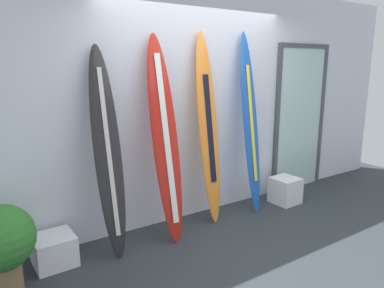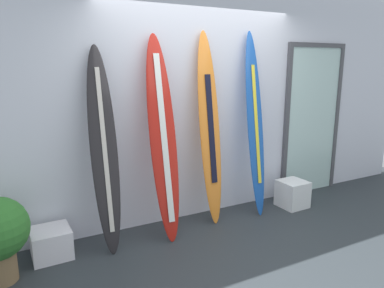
{
  "view_description": "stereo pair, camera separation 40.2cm",
  "coord_description": "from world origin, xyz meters",
  "px_view_note": "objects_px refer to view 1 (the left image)",
  "views": [
    {
      "loc": [
        -2.42,
        -2.33,
        1.86
      ],
      "look_at": [
        -0.25,
        0.95,
        0.98
      ],
      "focal_mm": 33.31,
      "sensor_mm": 36.0,
      "label": 1
    },
    {
      "loc": [
        -2.07,
        -2.53,
        1.86
      ],
      "look_at": [
        -0.25,
        0.95,
        0.98
      ],
      "focal_mm": 33.31,
      "sensor_mm": 36.0,
      "label": 2
    }
  ],
  "objects_px": {
    "surfboard_crimson": "(165,139)",
    "surfboard_cobalt": "(250,125)",
    "display_block_center": "(285,190)",
    "potted_plant": "(1,242)",
    "surfboard_sunset": "(208,130)",
    "surfboard_charcoal": "(108,152)",
    "display_block_left": "(54,250)",
    "glass_door": "(300,116)"
  },
  "relations": [
    {
      "from": "surfboard_crimson",
      "to": "surfboard_cobalt",
      "type": "height_order",
      "value": "surfboard_cobalt"
    },
    {
      "from": "display_block_center",
      "to": "surfboard_crimson",
      "type": "bearing_deg",
      "value": 177.76
    },
    {
      "from": "surfboard_cobalt",
      "to": "potted_plant",
      "type": "relative_size",
      "value": 2.94
    },
    {
      "from": "surfboard_sunset",
      "to": "surfboard_charcoal",
      "type": "bearing_deg",
      "value": -176.56
    },
    {
      "from": "surfboard_sunset",
      "to": "display_block_left",
      "type": "height_order",
      "value": "surfboard_sunset"
    },
    {
      "from": "potted_plant",
      "to": "glass_door",
      "type": "bearing_deg",
      "value": 6.56
    },
    {
      "from": "surfboard_charcoal",
      "to": "surfboard_cobalt",
      "type": "distance_m",
      "value": 1.89
    },
    {
      "from": "surfboard_crimson",
      "to": "potted_plant",
      "type": "bearing_deg",
      "value": -173.78
    },
    {
      "from": "display_block_center",
      "to": "potted_plant",
      "type": "distance_m",
      "value": 3.46
    },
    {
      "from": "surfboard_charcoal",
      "to": "surfboard_sunset",
      "type": "xyz_separation_m",
      "value": [
        1.25,
        0.08,
        0.08
      ]
    },
    {
      "from": "surfboard_crimson",
      "to": "surfboard_sunset",
      "type": "height_order",
      "value": "surfboard_sunset"
    },
    {
      "from": "glass_door",
      "to": "potted_plant",
      "type": "distance_m",
      "value": 4.16
    },
    {
      "from": "surfboard_crimson",
      "to": "potted_plant",
      "type": "distance_m",
      "value": 1.75
    },
    {
      "from": "surfboard_charcoal",
      "to": "surfboard_cobalt",
      "type": "relative_size",
      "value": 0.91
    },
    {
      "from": "surfboard_charcoal",
      "to": "display_block_left",
      "type": "distance_m",
      "value": 1.05
    },
    {
      "from": "surfboard_charcoal",
      "to": "display_block_center",
      "type": "xyz_separation_m",
      "value": [
        2.45,
        -0.09,
        -0.85
      ]
    },
    {
      "from": "display_block_center",
      "to": "potted_plant",
      "type": "xyz_separation_m",
      "value": [
        -3.44,
        -0.11,
        0.28
      ]
    },
    {
      "from": "surfboard_charcoal",
      "to": "display_block_center",
      "type": "relative_size",
      "value": 5.86
    },
    {
      "from": "surfboard_charcoal",
      "to": "potted_plant",
      "type": "distance_m",
      "value": 1.17
    },
    {
      "from": "potted_plant",
      "to": "display_block_left",
      "type": "bearing_deg",
      "value": 28.49
    },
    {
      "from": "surfboard_crimson",
      "to": "glass_door",
      "type": "height_order",
      "value": "surfboard_crimson"
    },
    {
      "from": "surfboard_charcoal",
      "to": "surfboard_cobalt",
      "type": "bearing_deg",
      "value": 1.25
    },
    {
      "from": "surfboard_sunset",
      "to": "surfboard_crimson",
      "type": "bearing_deg",
      "value": -171.1
    },
    {
      "from": "surfboard_sunset",
      "to": "glass_door",
      "type": "relative_size",
      "value": 1.04
    },
    {
      "from": "glass_door",
      "to": "display_block_center",
      "type": "bearing_deg",
      "value": -150.38
    },
    {
      "from": "surfboard_sunset",
      "to": "potted_plant",
      "type": "distance_m",
      "value": 2.36
    },
    {
      "from": "surfboard_charcoal",
      "to": "glass_door",
      "type": "bearing_deg",
      "value": 5.0
    },
    {
      "from": "display_block_center",
      "to": "potted_plant",
      "type": "relative_size",
      "value": 0.46
    },
    {
      "from": "surfboard_cobalt",
      "to": "display_block_center",
      "type": "xyz_separation_m",
      "value": [
        0.56,
        -0.14,
        -0.94
      ]
    },
    {
      "from": "glass_door",
      "to": "potted_plant",
      "type": "relative_size",
      "value": 2.79
    },
    {
      "from": "glass_door",
      "to": "surfboard_crimson",
      "type": "bearing_deg",
      "value": -173.21
    },
    {
      "from": "surfboard_sunset",
      "to": "display_block_center",
      "type": "height_order",
      "value": "surfboard_sunset"
    },
    {
      "from": "surfboard_charcoal",
      "to": "surfboard_crimson",
      "type": "height_order",
      "value": "surfboard_crimson"
    },
    {
      "from": "surfboard_sunset",
      "to": "display_block_center",
      "type": "relative_size",
      "value": 6.37
    },
    {
      "from": "display_block_left",
      "to": "glass_door",
      "type": "height_order",
      "value": "glass_door"
    },
    {
      "from": "surfboard_charcoal",
      "to": "display_block_center",
      "type": "height_order",
      "value": "surfboard_charcoal"
    },
    {
      "from": "surfboard_charcoal",
      "to": "surfboard_crimson",
      "type": "bearing_deg",
      "value": -2.13
    },
    {
      "from": "surfboard_crimson",
      "to": "display_block_center",
      "type": "relative_size",
      "value": 6.22
    },
    {
      "from": "surfboard_cobalt",
      "to": "glass_door",
      "type": "distance_m",
      "value": 1.22
    },
    {
      "from": "surfboard_sunset",
      "to": "display_block_center",
      "type": "xyz_separation_m",
      "value": [
        1.19,
        -0.17,
        -0.93
      ]
    },
    {
      "from": "display_block_center",
      "to": "potted_plant",
      "type": "height_order",
      "value": "potted_plant"
    },
    {
      "from": "surfboard_charcoal",
      "to": "glass_door",
      "type": "height_order",
      "value": "glass_door"
    }
  ]
}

